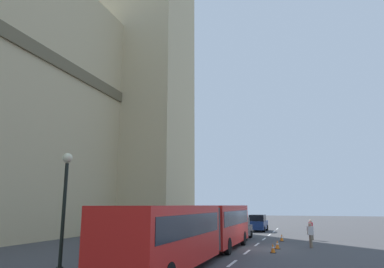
{
  "coord_description": "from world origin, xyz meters",
  "views": [
    {
      "loc": [
        -25.11,
        -3.88,
        2.92
      ],
      "look_at": [
        1.75,
        4.92,
        8.71
      ],
      "focal_mm": 32.57,
      "sensor_mm": 36.0,
      "label": 1
    }
  ],
  "objects_px": {
    "sedan_trailing": "(258,223)",
    "pedestrian_near_cones": "(310,234)",
    "articulated_bus": "(199,227)",
    "traffic_cone_east": "(282,238)",
    "traffic_cone_middle": "(277,245)",
    "pedestrian_by_kerb": "(311,229)",
    "sedan_lead": "(239,228)",
    "traffic_cone_west": "(273,248)",
    "street_lamp": "(64,202)"
  },
  "relations": [
    {
      "from": "sedan_trailing",
      "to": "pedestrian_near_cones",
      "type": "bearing_deg",
      "value": -159.16
    },
    {
      "from": "articulated_bus",
      "to": "traffic_cone_east",
      "type": "height_order",
      "value": "articulated_bus"
    },
    {
      "from": "articulated_bus",
      "to": "traffic_cone_middle",
      "type": "bearing_deg",
      "value": -31.15
    },
    {
      "from": "pedestrian_by_kerb",
      "to": "sedan_lead",
      "type": "bearing_deg",
      "value": 100.27
    },
    {
      "from": "sedan_lead",
      "to": "traffic_cone_middle",
      "type": "xyz_separation_m",
      "value": [
        -6.15,
        -3.8,
        -0.63
      ]
    },
    {
      "from": "traffic_cone_middle",
      "to": "pedestrian_by_kerb",
      "type": "relative_size",
      "value": 0.34
    },
    {
      "from": "sedan_lead",
      "to": "sedan_trailing",
      "type": "height_order",
      "value": "same"
    },
    {
      "from": "articulated_bus",
      "to": "sedan_lead",
      "type": "height_order",
      "value": "articulated_bus"
    },
    {
      "from": "sedan_trailing",
      "to": "traffic_cone_middle",
      "type": "xyz_separation_m",
      "value": [
        -16.18,
        -3.43,
        -0.63
      ]
    },
    {
      "from": "articulated_bus",
      "to": "pedestrian_near_cones",
      "type": "bearing_deg",
      "value": -38.11
    },
    {
      "from": "articulated_bus",
      "to": "traffic_cone_west",
      "type": "bearing_deg",
      "value": -42.29
    },
    {
      "from": "traffic_cone_east",
      "to": "pedestrian_near_cones",
      "type": "distance_m",
      "value": 4.64
    },
    {
      "from": "sedan_lead",
      "to": "articulated_bus",
      "type": "bearing_deg",
      "value": -179.55
    },
    {
      "from": "traffic_cone_west",
      "to": "sedan_trailing",
      "type": "bearing_deg",
      "value": 10.33
    },
    {
      "from": "articulated_bus",
      "to": "traffic_cone_west",
      "type": "relative_size",
      "value": 31.56
    },
    {
      "from": "traffic_cone_west",
      "to": "pedestrian_by_kerb",
      "type": "bearing_deg",
      "value": -14.1
    },
    {
      "from": "traffic_cone_east",
      "to": "pedestrian_by_kerb",
      "type": "relative_size",
      "value": 0.34
    },
    {
      "from": "sedan_trailing",
      "to": "traffic_cone_middle",
      "type": "bearing_deg",
      "value": -168.02
    },
    {
      "from": "articulated_bus",
      "to": "sedan_trailing",
      "type": "relative_size",
      "value": 4.16
    },
    {
      "from": "articulated_bus",
      "to": "traffic_cone_middle",
      "type": "height_order",
      "value": "articulated_bus"
    },
    {
      "from": "traffic_cone_middle",
      "to": "street_lamp",
      "type": "distance_m",
      "value": 14.83
    },
    {
      "from": "sedan_lead",
      "to": "sedan_trailing",
      "type": "relative_size",
      "value": 1.0
    },
    {
      "from": "sedan_lead",
      "to": "pedestrian_by_kerb",
      "type": "relative_size",
      "value": 2.6
    },
    {
      "from": "sedan_lead",
      "to": "street_lamp",
      "type": "height_order",
      "value": "street_lamp"
    },
    {
      "from": "traffic_cone_west",
      "to": "pedestrian_by_kerb",
      "type": "xyz_separation_m",
      "value": [
        9.4,
        -2.36,
        0.63
      ]
    },
    {
      "from": "sedan_trailing",
      "to": "pedestrian_by_kerb",
      "type": "bearing_deg",
      "value": -147.45
    },
    {
      "from": "articulated_bus",
      "to": "traffic_cone_east",
      "type": "bearing_deg",
      "value": -17.46
    },
    {
      "from": "street_lamp",
      "to": "pedestrian_by_kerb",
      "type": "distance_m",
      "value": 22.05
    },
    {
      "from": "sedan_trailing",
      "to": "pedestrian_by_kerb",
      "type": "relative_size",
      "value": 2.6
    },
    {
      "from": "sedan_trailing",
      "to": "sedan_lead",
      "type": "bearing_deg",
      "value": 177.92
    },
    {
      "from": "pedestrian_by_kerb",
      "to": "traffic_cone_east",
      "type": "bearing_deg",
      "value": 128.34
    },
    {
      "from": "sedan_lead",
      "to": "traffic_cone_east",
      "type": "distance_m",
      "value": 3.85
    },
    {
      "from": "traffic_cone_west",
      "to": "pedestrian_by_kerb",
      "type": "relative_size",
      "value": 0.34
    },
    {
      "from": "sedan_trailing",
      "to": "traffic_cone_east",
      "type": "distance_m",
      "value": 11.32
    },
    {
      "from": "pedestrian_near_cones",
      "to": "sedan_trailing",
      "type": "bearing_deg",
      "value": 20.84
    },
    {
      "from": "articulated_bus",
      "to": "pedestrian_near_cones",
      "type": "height_order",
      "value": "articulated_bus"
    },
    {
      "from": "traffic_cone_middle",
      "to": "street_lamp",
      "type": "relative_size",
      "value": 0.11
    },
    {
      "from": "street_lamp",
      "to": "pedestrian_near_cones",
      "type": "bearing_deg",
      "value": -37.77
    },
    {
      "from": "sedan_trailing",
      "to": "street_lamp",
      "type": "relative_size",
      "value": 0.83
    },
    {
      "from": "traffic_cone_east",
      "to": "pedestrian_by_kerb",
      "type": "bearing_deg",
      "value": -51.66
    },
    {
      "from": "sedan_trailing",
      "to": "traffic_cone_east",
      "type": "relative_size",
      "value": 7.59
    },
    {
      "from": "traffic_cone_middle",
      "to": "street_lamp",
      "type": "height_order",
      "value": "street_lamp"
    },
    {
      "from": "traffic_cone_west",
      "to": "pedestrian_near_cones",
      "type": "height_order",
      "value": "pedestrian_near_cones"
    },
    {
      "from": "articulated_bus",
      "to": "pedestrian_near_cones",
      "type": "relative_size",
      "value": 10.83
    },
    {
      "from": "sedan_lead",
      "to": "traffic_cone_east",
      "type": "height_order",
      "value": "sedan_lead"
    },
    {
      "from": "traffic_cone_west",
      "to": "traffic_cone_east",
      "type": "relative_size",
      "value": 1.0
    },
    {
      "from": "sedan_lead",
      "to": "traffic_cone_middle",
      "type": "bearing_deg",
      "value": -148.29
    },
    {
      "from": "traffic_cone_middle",
      "to": "pedestrian_near_cones",
      "type": "xyz_separation_m",
      "value": [
        1.39,
        -2.2,
        0.63
      ]
    },
    {
      "from": "sedan_trailing",
      "to": "pedestrian_near_cones",
      "type": "distance_m",
      "value": 15.82
    },
    {
      "from": "sedan_trailing",
      "to": "pedestrian_near_cones",
      "type": "relative_size",
      "value": 2.6
    }
  ]
}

